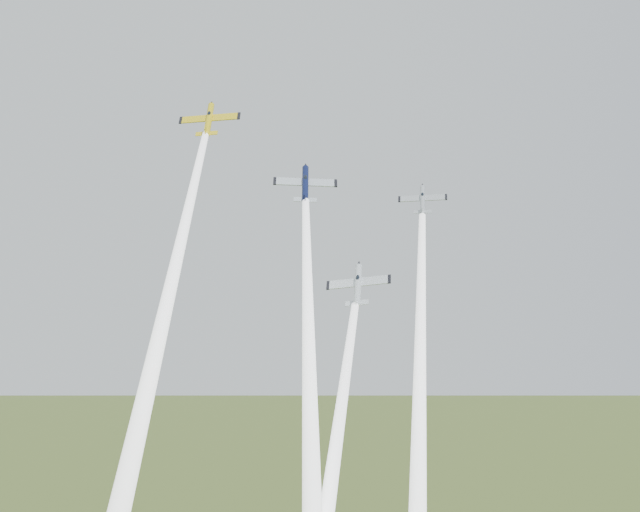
{
  "coord_description": "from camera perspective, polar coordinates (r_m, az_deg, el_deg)",
  "views": [
    {
      "loc": [
        -4.56,
        -110.61,
        82.41
      ],
      "look_at": [
        0.0,
        -6.0,
        92.0
      ],
      "focal_mm": 45.0,
      "sensor_mm": 36.0,
      "label": 1
    }
  ],
  "objects": [
    {
      "name": "plane_yellow",
      "position": [
        115.74,
        -7.9,
        9.58
      ],
      "size": [
        9.17,
        7.47,
        8.23
      ],
      "primitive_type": null,
      "rotation": [
        0.92,
        -0.05,
        -0.12
      ],
      "color": "gold"
    },
    {
      "name": "smoke_trail_yellow",
      "position": [
        89.83,
        -11.3,
        -5.31
      ],
      "size": [
        7.84,
        43.6,
        55.96
      ],
      "primitive_type": null,
      "rotation": [
        -0.65,
        0.0,
        -0.12
      ],
      "color": "white"
    },
    {
      "name": "plane_navy",
      "position": [
        109.29,
        -1.05,
        5.13
      ],
      "size": [
        8.98,
        6.38,
        7.99
      ],
      "primitive_type": null,
      "rotation": [
        0.92,
        0.03,
        0.0
      ],
      "color": "#0D153D"
    },
    {
      "name": "smoke_trail_navy",
      "position": [
        86.32,
        -0.71,
        -10.95
      ],
      "size": [
        2.5,
        41.34,
        52.96
      ],
      "primitive_type": null,
      "rotation": [
        -0.65,
        0.0,
        0.0
      ],
      "color": "white"
    },
    {
      "name": "plane_silver_right",
      "position": [
        115.72,
        7.3,
        4.0
      ],
      "size": [
        7.78,
        6.42,
        6.33
      ],
      "primitive_type": null,
      "rotation": [
        0.92,
        -0.02,
        -0.2
      ],
      "color": "#ACB3BA"
    },
    {
      "name": "smoke_trail_silver_right",
      "position": [
        91.79,
        7.04,
        -12.64
      ],
      "size": [
        11.42,
        44.13,
        57.16
      ],
      "primitive_type": null,
      "rotation": [
        -0.65,
        0.0,
        -0.2
      ],
      "color": "white"
    },
    {
      "name": "plane_silver_low",
      "position": [
        100.06,
        2.72,
        -2.06
      ],
      "size": [
        9.01,
        8.09,
        7.97
      ],
      "primitive_type": null,
      "rotation": [
        0.92,
        -0.09,
        -0.27
      ],
      "color": "silver"
    }
  ]
}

